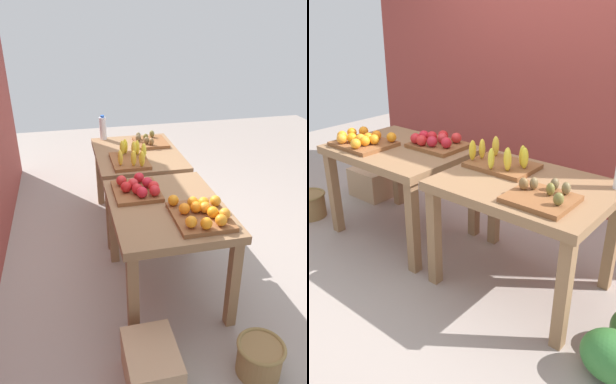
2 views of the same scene
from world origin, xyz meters
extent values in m
plane|color=gray|center=(0.00, 0.00, 0.00)|extent=(8.00, 8.00, 0.00)
cube|color=olive|center=(-0.56, 0.00, 0.72)|extent=(1.04, 0.80, 0.06)
cube|color=olive|center=(-1.02, -0.34, 0.34)|extent=(0.07, 0.07, 0.69)
cube|color=olive|center=(-0.10, -0.34, 0.34)|extent=(0.07, 0.07, 0.69)
cube|color=olive|center=(-1.02, 0.34, 0.34)|extent=(0.07, 0.07, 0.69)
cube|color=olive|center=(-0.10, 0.34, 0.34)|extent=(0.07, 0.07, 0.69)
cube|color=olive|center=(0.56, 0.00, 0.72)|extent=(1.04, 0.80, 0.06)
cube|color=olive|center=(0.10, -0.34, 0.34)|extent=(0.07, 0.07, 0.69)
cube|color=olive|center=(1.02, -0.34, 0.34)|extent=(0.07, 0.07, 0.69)
cube|color=olive|center=(0.10, 0.34, 0.34)|extent=(0.07, 0.07, 0.69)
cube|color=olive|center=(1.02, 0.34, 0.34)|extent=(0.07, 0.07, 0.69)
cube|color=brown|center=(-0.80, -0.16, 0.76)|extent=(0.44, 0.36, 0.03)
sphere|color=orange|center=(-0.71, -0.30, 0.82)|extent=(0.10, 0.10, 0.08)
sphere|color=orange|center=(-0.71, -0.22, 0.82)|extent=(0.11, 0.11, 0.08)
sphere|color=orange|center=(-0.85, -0.23, 0.82)|extent=(0.10, 0.10, 0.08)
sphere|color=orange|center=(-0.78, -0.20, 0.82)|extent=(0.10, 0.10, 0.08)
sphere|color=orange|center=(-0.94, -0.05, 0.82)|extent=(0.10, 0.10, 0.08)
sphere|color=orange|center=(-0.63, -0.02, 0.82)|extent=(0.11, 0.11, 0.08)
sphere|color=orange|center=(-0.89, -0.29, 0.82)|extent=(0.09, 0.09, 0.08)
sphere|color=orange|center=(-0.76, -0.14, 0.82)|extent=(0.10, 0.10, 0.08)
sphere|color=orange|center=(-0.69, -0.15, 0.82)|extent=(0.09, 0.09, 0.08)
sphere|color=orange|center=(-0.97, -0.14, 0.82)|extent=(0.09, 0.09, 0.08)
sphere|color=orange|center=(-0.76, -0.06, 0.82)|extent=(0.10, 0.10, 0.08)
sphere|color=orange|center=(-0.96, -0.24, 0.82)|extent=(0.08, 0.08, 0.08)
cube|color=brown|center=(-0.32, 0.18, 0.76)|extent=(0.40, 0.34, 0.03)
sphere|color=red|center=(-0.30, 0.20, 0.82)|extent=(0.08, 0.08, 0.08)
sphere|color=red|center=(-0.23, 0.27, 0.82)|extent=(0.11, 0.11, 0.08)
sphere|color=red|center=(-0.46, 0.16, 0.82)|extent=(0.10, 0.10, 0.08)
sphere|color=red|center=(-0.31, 0.09, 0.82)|extent=(0.10, 0.10, 0.08)
sphere|color=red|center=(-0.35, 0.26, 0.82)|extent=(0.11, 0.11, 0.08)
sphere|color=red|center=(-0.40, 0.18, 0.82)|extent=(0.11, 0.11, 0.08)
sphere|color=red|center=(-0.46, 0.07, 0.82)|extent=(0.10, 0.10, 0.08)
sphere|color=red|center=(-0.20, 0.13, 0.82)|extent=(0.11, 0.11, 0.08)
sphere|color=red|center=(-0.38, 0.06, 0.82)|extent=(0.09, 0.09, 0.08)
cube|color=brown|center=(0.30, 0.12, 0.76)|extent=(0.44, 0.32, 0.03)
ellipsoid|color=yellow|center=(0.46, 0.13, 0.85)|extent=(0.07, 0.06, 0.14)
ellipsoid|color=yellow|center=(0.31, -0.01, 0.85)|extent=(0.06, 0.06, 0.14)
ellipsoid|color=yellow|center=(0.40, 0.03, 0.85)|extent=(0.06, 0.05, 0.14)
ellipsoid|color=yellow|center=(0.38, 0.06, 0.85)|extent=(0.06, 0.07, 0.14)
ellipsoid|color=yellow|center=(0.11, 0.04, 0.85)|extent=(0.06, 0.06, 0.14)
ellipsoid|color=yellow|center=(0.14, 0.11, 0.85)|extent=(0.06, 0.06, 0.14)
ellipsoid|color=yellow|center=(0.18, 0.22, 0.85)|extent=(0.06, 0.05, 0.14)
ellipsoid|color=yellow|center=(0.43, 0.16, 0.85)|extent=(0.05, 0.06, 0.14)
cube|color=brown|center=(0.76, -0.18, 0.76)|extent=(0.36, 0.32, 0.03)
ellipsoid|color=brown|center=(0.79, -0.13, 0.82)|extent=(0.07, 0.07, 0.07)
ellipsoid|color=brown|center=(0.88, -0.22, 0.82)|extent=(0.07, 0.07, 0.07)
ellipsoid|color=brown|center=(0.85, -0.07, 0.82)|extent=(0.07, 0.07, 0.07)
ellipsoid|color=brown|center=(0.77, -0.06, 0.82)|extent=(0.06, 0.07, 0.07)
ellipsoid|color=brown|center=(0.64, -0.16, 0.82)|extent=(0.06, 0.05, 0.07)
ellipsoid|color=brown|center=(0.68, -0.12, 0.82)|extent=(0.06, 0.07, 0.07)
cylinder|color=silver|center=(1.03, 0.27, 0.87)|extent=(0.07, 0.07, 0.23)
cylinder|color=blue|center=(1.03, 0.27, 0.99)|extent=(0.04, 0.04, 0.02)
ellipsoid|color=#36723A|center=(1.60, -0.26, 0.13)|extent=(0.38, 0.33, 0.26)
ellipsoid|color=#34662A|center=(1.37, -0.11, 0.13)|extent=(0.35, 0.30, 0.25)
ellipsoid|color=#327332|center=(1.33, -0.36, 0.13)|extent=(0.34, 0.28, 0.26)
cylinder|color=olive|center=(-1.43, -0.35, 0.11)|extent=(0.27, 0.27, 0.21)
torus|color=olive|center=(-1.43, -0.35, 0.21)|extent=(0.29, 0.29, 0.02)
cube|color=tan|center=(-1.36, 0.30, 0.14)|extent=(0.40, 0.30, 0.28)
camera|label=1|loc=(-2.85, 0.64, 2.01)|focal=35.51mm
camera|label=2|loc=(1.69, -1.98, 1.69)|focal=37.53mm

